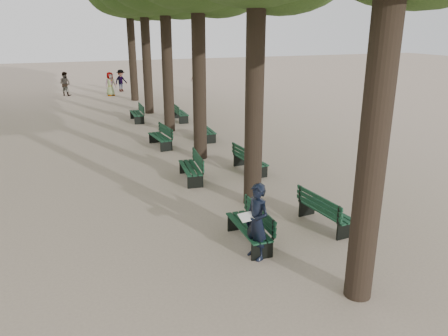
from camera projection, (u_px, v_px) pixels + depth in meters
name	position (u px, v px, depth m)	size (l,w,h in m)	color
ground	(246.00, 260.00, 9.86)	(120.00, 120.00, 0.00)	tan
bench_left_0	(249.00, 233.00, 10.53)	(0.61, 1.81, 0.92)	black
bench_left_1	(191.00, 173.00, 14.85)	(0.75, 1.85, 0.92)	black
bench_left_2	(160.00, 141.00, 18.93)	(0.75, 1.85, 0.92)	black
bench_left_3	(137.00, 116.00, 23.96)	(0.61, 1.81, 0.92)	black
bench_right_0	(325.00, 217.00, 11.44)	(0.75, 1.85, 0.92)	black
bench_right_1	(250.00, 164.00, 15.73)	(0.71, 1.84, 0.92)	black
bench_right_2	(206.00, 134.00, 20.18)	(0.67, 1.83, 0.92)	black
bench_right_3	(180.00, 116.00, 24.09)	(0.63, 1.82, 0.92)	black
man_with_map	(257.00, 222.00, 9.70)	(0.71, 0.79, 1.78)	black
pedestrian_b	(121.00, 81.00, 34.58)	(1.11, 0.34, 1.71)	#262628
pedestrian_d	(110.00, 84.00, 32.48)	(0.85, 0.35, 1.74)	#262628
pedestrian_a	(65.00, 84.00, 32.50)	(0.85, 0.35, 1.76)	#262628
pedestrian_c	(196.00, 81.00, 34.72)	(0.97, 0.33, 1.65)	#262628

